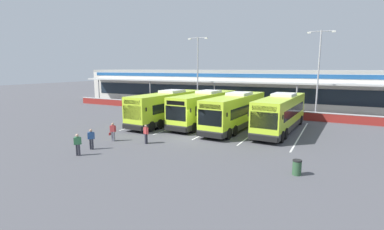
{
  "coord_description": "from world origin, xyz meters",
  "views": [
    {
      "loc": [
        11.3,
        -22.45,
        6.32
      ],
      "look_at": [
        -1.8,
        3.0,
        1.6
      ],
      "focal_mm": 26.61,
      "sensor_mm": 36.0,
      "label": 1
    }
  ],
  "objects_px": {
    "coach_bus_centre": "(235,112)",
    "lamp_post_centre": "(319,68)",
    "coach_bus_left_centre": "(205,109)",
    "lamp_post_west": "(198,68)",
    "coach_bus_leftmost": "(168,108)",
    "pedestrian_with_handbag": "(113,131)",
    "pedestrian_in_dark_coat": "(91,139)",
    "pedestrian_near_bin": "(146,133)",
    "pedestrian_child": "(78,144)",
    "coach_bus_right_centre": "(281,114)",
    "litter_bin": "(297,167)"
  },
  "relations": [
    {
      "from": "pedestrian_in_dark_coat",
      "to": "pedestrian_child",
      "type": "relative_size",
      "value": 1.0
    },
    {
      "from": "coach_bus_leftmost",
      "to": "lamp_post_west",
      "type": "distance_m",
      "value": 13.14
    },
    {
      "from": "coach_bus_leftmost",
      "to": "pedestrian_in_dark_coat",
      "type": "xyz_separation_m",
      "value": [
        0.51,
        -12.09,
        -0.91
      ]
    },
    {
      "from": "pedestrian_child",
      "to": "lamp_post_centre",
      "type": "xyz_separation_m",
      "value": [
        14.19,
        25.78,
        5.42
      ]
    },
    {
      "from": "coach_bus_leftmost",
      "to": "coach_bus_right_centre",
      "type": "bearing_deg",
      "value": 6.86
    },
    {
      "from": "pedestrian_with_handbag",
      "to": "lamp_post_centre",
      "type": "xyz_separation_m",
      "value": [
        14.87,
        21.4,
        5.43
      ]
    },
    {
      "from": "pedestrian_near_bin",
      "to": "lamp_post_west",
      "type": "distance_m",
      "value": 22.18
    },
    {
      "from": "coach_bus_right_centre",
      "to": "pedestrian_with_handbag",
      "type": "height_order",
      "value": "coach_bus_right_centre"
    },
    {
      "from": "lamp_post_centre",
      "to": "pedestrian_in_dark_coat",
      "type": "bearing_deg",
      "value": -121.05
    },
    {
      "from": "pedestrian_in_dark_coat",
      "to": "pedestrian_near_bin",
      "type": "distance_m",
      "value": 4.39
    },
    {
      "from": "coach_bus_left_centre",
      "to": "lamp_post_centre",
      "type": "xyz_separation_m",
      "value": [
        10.96,
        10.67,
        4.5
      ]
    },
    {
      "from": "lamp_post_centre",
      "to": "coach_bus_left_centre",
      "type": "bearing_deg",
      "value": -135.76
    },
    {
      "from": "pedestrian_with_handbag",
      "to": "pedestrian_in_dark_coat",
      "type": "relative_size",
      "value": 1.0
    },
    {
      "from": "pedestrian_near_bin",
      "to": "pedestrian_in_dark_coat",
      "type": "bearing_deg",
      "value": -128.81
    },
    {
      "from": "coach_bus_right_centre",
      "to": "pedestrian_child",
      "type": "distance_m",
      "value": 19.16
    },
    {
      "from": "pedestrian_with_handbag",
      "to": "lamp_post_west",
      "type": "height_order",
      "value": "lamp_post_west"
    },
    {
      "from": "coach_bus_left_centre",
      "to": "pedestrian_child",
      "type": "distance_m",
      "value": 15.47
    },
    {
      "from": "pedestrian_in_dark_coat",
      "to": "litter_bin",
      "type": "distance_m",
      "value": 15.19
    },
    {
      "from": "coach_bus_centre",
      "to": "coach_bus_right_centre",
      "type": "bearing_deg",
      "value": 11.93
    },
    {
      "from": "coach_bus_left_centre",
      "to": "pedestrian_near_bin",
      "type": "relative_size",
      "value": 7.57
    },
    {
      "from": "pedestrian_with_handbag",
      "to": "litter_bin",
      "type": "xyz_separation_m",
      "value": [
        15.42,
        -1.11,
        -0.39
      ]
    },
    {
      "from": "coach_bus_left_centre",
      "to": "lamp_post_west",
      "type": "distance_m",
      "value": 13.21
    },
    {
      "from": "lamp_post_centre",
      "to": "litter_bin",
      "type": "height_order",
      "value": "lamp_post_centre"
    },
    {
      "from": "coach_bus_leftmost",
      "to": "coach_bus_centre",
      "type": "xyz_separation_m",
      "value": [
        8.03,
        0.56,
        0.0
      ]
    },
    {
      "from": "pedestrian_near_bin",
      "to": "litter_bin",
      "type": "relative_size",
      "value": 1.74
    },
    {
      "from": "pedestrian_near_bin",
      "to": "pedestrian_with_handbag",
      "type": "bearing_deg",
      "value": -167.87
    },
    {
      "from": "pedestrian_with_handbag",
      "to": "pedestrian_child",
      "type": "bearing_deg",
      "value": -81.21
    },
    {
      "from": "coach_bus_centre",
      "to": "lamp_post_west",
      "type": "xyz_separation_m",
      "value": [
        -10.12,
        11.6,
        4.5
      ]
    },
    {
      "from": "coach_bus_right_centre",
      "to": "pedestrian_with_handbag",
      "type": "relative_size",
      "value": 7.57
    },
    {
      "from": "coach_bus_centre",
      "to": "pedestrian_with_handbag",
      "type": "height_order",
      "value": "coach_bus_centre"
    },
    {
      "from": "coach_bus_centre",
      "to": "lamp_post_centre",
      "type": "distance_m",
      "value": 14.22
    },
    {
      "from": "coach_bus_left_centre",
      "to": "lamp_post_west",
      "type": "height_order",
      "value": "lamp_post_west"
    },
    {
      "from": "coach_bus_leftmost",
      "to": "pedestrian_with_handbag",
      "type": "bearing_deg",
      "value": -88.83
    },
    {
      "from": "coach_bus_left_centre",
      "to": "pedestrian_with_handbag",
      "type": "bearing_deg",
      "value": -110.02
    },
    {
      "from": "coach_bus_left_centre",
      "to": "lamp_post_centre",
      "type": "bearing_deg",
      "value": 44.24
    },
    {
      "from": "coach_bus_leftmost",
      "to": "lamp_post_west",
      "type": "height_order",
      "value": "lamp_post_west"
    },
    {
      "from": "coach_bus_leftmost",
      "to": "coach_bus_centre",
      "type": "distance_m",
      "value": 8.05
    },
    {
      "from": "coach_bus_centre",
      "to": "lamp_post_west",
      "type": "height_order",
      "value": "lamp_post_west"
    },
    {
      "from": "coach_bus_leftmost",
      "to": "lamp_post_west",
      "type": "bearing_deg",
      "value": 99.75
    },
    {
      "from": "coach_bus_leftmost",
      "to": "coach_bus_right_centre",
      "type": "xyz_separation_m",
      "value": [
        12.48,
        1.5,
        0.0
      ]
    },
    {
      "from": "coach_bus_right_centre",
      "to": "lamp_post_centre",
      "type": "height_order",
      "value": "lamp_post_centre"
    },
    {
      "from": "coach_bus_left_centre",
      "to": "pedestrian_child",
      "type": "bearing_deg",
      "value": -102.07
    },
    {
      "from": "coach_bus_right_centre",
      "to": "lamp_post_west",
      "type": "height_order",
      "value": "lamp_post_west"
    },
    {
      "from": "coach_bus_leftmost",
      "to": "lamp_post_centre",
      "type": "bearing_deg",
      "value": 38.72
    },
    {
      "from": "coach_bus_centre",
      "to": "pedestrian_near_bin",
      "type": "distance_m",
      "value": 10.43
    },
    {
      "from": "pedestrian_with_handbag",
      "to": "litter_bin",
      "type": "bearing_deg",
      "value": -4.12
    },
    {
      "from": "coach_bus_leftmost",
      "to": "coach_bus_left_centre",
      "type": "bearing_deg",
      "value": 18.84
    },
    {
      "from": "coach_bus_left_centre",
      "to": "coach_bus_centre",
      "type": "distance_m",
      "value": 4.02
    },
    {
      "from": "coach_bus_centre",
      "to": "pedestrian_in_dark_coat",
      "type": "height_order",
      "value": "coach_bus_centre"
    },
    {
      "from": "lamp_post_west",
      "to": "litter_bin",
      "type": "relative_size",
      "value": 11.83
    }
  ]
}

